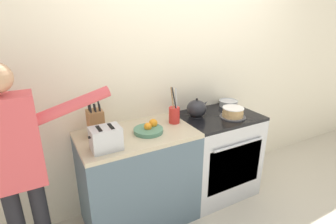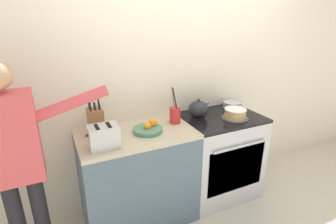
% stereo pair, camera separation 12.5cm
% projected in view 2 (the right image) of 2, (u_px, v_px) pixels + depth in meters
% --- Properties ---
extents(ground_plane, '(16.00, 16.00, 0.00)m').
position_uv_depth(ground_plane, '(212.00, 215.00, 2.58)').
color(ground_plane, beige).
extents(wall_back, '(8.00, 0.04, 2.60)m').
position_uv_depth(wall_back, '(185.00, 73.00, 2.65)').
color(wall_back, silver).
rests_on(wall_back, ground_plane).
extents(counter_cabinet, '(1.00, 0.60, 0.90)m').
position_uv_depth(counter_cabinet, '(138.00, 176.00, 2.42)').
color(counter_cabinet, '#4C6070').
rests_on(counter_cabinet, ground_plane).
extents(stove_range, '(0.79, 0.64, 0.90)m').
position_uv_depth(stove_range, '(218.00, 156.00, 2.78)').
color(stove_range, '#B7BABF').
rests_on(stove_range, ground_plane).
extents(layer_cake, '(0.26, 0.26, 0.10)m').
position_uv_depth(layer_cake, '(235.00, 114.00, 2.54)').
color(layer_cake, '#4C4C51').
rests_on(layer_cake, stove_range).
extents(tea_kettle, '(0.24, 0.20, 0.19)m').
position_uv_depth(tea_kettle, '(198.00, 109.00, 2.57)').
color(tea_kettle, '#232328').
rests_on(tea_kettle, stove_range).
extents(mixing_bowl, '(0.21, 0.21, 0.07)m').
position_uv_depth(mixing_bowl, '(232.00, 104.00, 2.86)').
color(mixing_bowl, '#B7BABF').
rests_on(mixing_bowl, stove_range).
extents(knife_block, '(0.12, 0.14, 0.31)m').
position_uv_depth(knife_block, '(96.00, 121.00, 2.19)').
color(knife_block, olive).
rests_on(knife_block, counter_cabinet).
extents(utensil_crock, '(0.10, 0.10, 0.35)m').
position_uv_depth(utensil_crock, '(175.00, 114.00, 2.43)').
color(utensil_crock, red).
rests_on(utensil_crock, counter_cabinet).
extents(fruit_bowl, '(0.25, 0.25, 0.09)m').
position_uv_depth(fruit_bowl, '(149.00, 129.00, 2.27)').
color(fruit_bowl, '#4C7F66').
rests_on(fruit_bowl, counter_cabinet).
extents(toaster, '(0.24, 0.16, 0.18)m').
position_uv_depth(toaster, '(104.00, 137.00, 1.97)').
color(toaster, '#B7BABF').
rests_on(toaster, counter_cabinet).
extents(person_baker, '(0.92, 0.20, 1.60)m').
position_uv_depth(person_baker, '(16.00, 156.00, 1.78)').
color(person_baker, black).
rests_on(person_baker, ground_plane).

